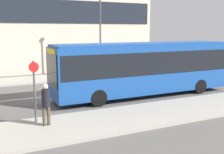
{
  "coord_description": "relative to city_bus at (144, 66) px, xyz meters",
  "views": [
    {
      "loc": [
        -4.7,
        -17.55,
        4.25
      ],
      "look_at": [
        2.81,
        -2.13,
        1.33
      ],
      "focal_mm": 45.0,
      "sensor_mm": 36.0,
      "label": 1
    }
  ],
  "objects": [
    {
      "name": "sidewalk_near",
      "position": [
        -4.94,
        -3.82,
        -1.89
      ],
      "size": [
        44.0,
        3.5,
        0.13
      ],
      "color": "#A39E93",
      "rests_on": "ground_plane"
    },
    {
      "name": "pedestrian_near_stop",
      "position": [
        -7.09,
        -3.4,
        -0.77
      ],
      "size": [
        0.35,
        0.34,
        1.84
      ],
      "rotation": [
        0.0,
        0.0,
        0.05
      ],
      "color": "#4C4233",
      "rests_on": "sidewalk_near"
    },
    {
      "name": "parked_car_0",
      "position": [
        10.61,
        5.8,
        -1.29
      ],
      "size": [
        4.48,
        1.69,
        1.43
      ],
      "color": "silver",
      "rests_on": "ground_plane"
    },
    {
      "name": "bus_stop_sign",
      "position": [
        -7.42,
        -2.77,
        -0.21
      ],
      "size": [
        0.44,
        0.12,
        2.77
      ],
      "color": "#4C4C51",
      "rests_on": "sidewalk_near"
    },
    {
      "name": "sidewalk_far",
      "position": [
        -4.94,
        8.68,
        -1.89
      ],
      "size": [
        44.0,
        3.5,
        0.13
      ],
      "color": "#A39E93",
      "rests_on": "ground_plane"
    },
    {
      "name": "street_lamp",
      "position": [
        0.28,
        7.58,
        2.88
      ],
      "size": [
        0.36,
        0.36,
        7.83
      ],
      "color": "#4C4C51",
      "rests_on": "sidewalk_far"
    },
    {
      "name": "lane_centerline",
      "position": [
        -4.94,
        2.43,
        -1.95
      ],
      "size": [
        41.8,
        0.16,
        0.01
      ],
      "color": "silver",
      "rests_on": "ground_plane"
    },
    {
      "name": "ground_plane",
      "position": [
        -4.94,
        2.43,
        -1.96
      ],
      "size": [
        120.0,
        120.0,
        0.0
      ],
      "primitive_type": "plane",
      "color": "#595654"
    },
    {
      "name": "city_bus",
      "position": [
        0.0,
        0.0,
        0.0
      ],
      "size": [
        11.95,
        2.59,
        3.4
      ],
      "rotation": [
        0.0,
        0.0,
        -0.1
      ],
      "color": "#194793",
      "rests_on": "ground_plane"
    }
  ]
}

